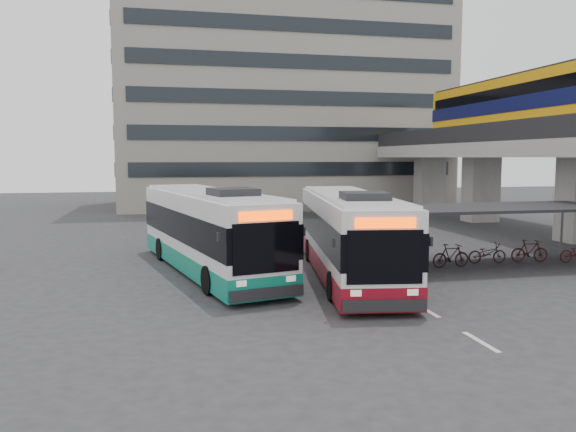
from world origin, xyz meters
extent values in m
plane|color=#28282B|center=(0.00, 0.00, 0.00)|extent=(120.00, 120.00, 0.00)
cube|color=gray|center=(17.00, 18.00, 2.30)|extent=(2.20, 1.60, 4.60)
cube|color=gray|center=(17.00, 26.00, 2.30)|extent=(2.20, 1.60, 4.60)
cube|color=gray|center=(17.00, 12.00, 5.05)|extent=(8.00, 32.00, 0.90)
cube|color=black|center=(13.25, 12.00, 6.05)|extent=(0.35, 32.00, 1.10)
cube|color=orange|center=(17.00, 12.82, 7.60)|extent=(2.90, 20.00, 3.90)
cube|color=#0A0E3A|center=(17.00, 12.82, 7.80)|extent=(2.98, 20.02, 0.90)
cube|color=black|center=(17.00, 12.82, 8.60)|extent=(2.96, 19.20, 0.70)
cube|color=black|center=(17.00, 12.82, 9.55)|extent=(2.70, 19.60, 0.25)
cylinder|color=#595B60|center=(3.70, 4.80, 1.20)|extent=(0.12, 0.12, 2.40)
cylinder|color=#595B60|center=(13.30, 4.80, 1.20)|extent=(0.12, 0.12, 2.40)
cylinder|color=#595B60|center=(3.70, 1.20, 1.20)|extent=(0.12, 0.12, 2.40)
cube|color=black|center=(8.50, 3.00, 2.48)|extent=(10.00, 4.00, 0.12)
imported|color=black|center=(4.50, 3.00, 0.45)|extent=(1.71, 0.60, 0.90)
imported|color=black|center=(6.50, 3.00, 0.50)|extent=(1.66, 0.47, 1.00)
imported|color=black|center=(8.50, 3.00, 0.45)|extent=(1.71, 0.60, 0.90)
imported|color=black|center=(10.50, 3.00, 0.50)|extent=(1.66, 0.47, 1.00)
imported|color=#350C0F|center=(12.50, 3.00, 0.45)|extent=(1.71, 0.60, 0.90)
cube|color=gray|center=(6.00, 36.00, 12.50)|extent=(30.00, 15.00, 25.00)
cube|color=beige|center=(2.50, -6.00, 0.01)|extent=(0.15, 1.60, 0.01)
cube|color=beige|center=(2.50, -3.00, 0.01)|extent=(0.15, 1.60, 0.01)
cube|color=beige|center=(2.50, 0.00, 0.01)|extent=(0.15, 1.60, 0.01)
cube|color=white|center=(1.75, 2.17, 1.77)|extent=(4.18, 11.90, 2.67)
cube|color=maroon|center=(1.75, 2.17, 0.53)|extent=(4.23, 11.95, 0.73)
cube|color=black|center=(1.75, 2.17, 1.90)|extent=(4.24, 11.93, 1.12)
cube|color=#F83F00|center=(0.88, -3.59, 2.77)|extent=(1.73, 0.34, 0.29)
cube|color=black|center=(1.32, -0.71, 3.32)|extent=(1.70, 1.76, 0.27)
cylinder|color=black|center=(0.05, -1.35, 0.49)|extent=(0.43, 1.00, 0.97)
cylinder|color=black|center=(3.38, 5.23, 0.49)|extent=(0.43, 1.00, 0.97)
cube|color=white|center=(-3.47, 4.33, 1.81)|extent=(5.12, 12.13, 2.72)
cube|color=#0D7860|center=(-3.47, 4.33, 0.54)|extent=(5.17, 12.18, 0.74)
cube|color=black|center=(-3.47, 4.33, 1.93)|extent=(5.18, 12.17, 1.14)
cube|color=#F83F00|center=(-2.14, -1.45, 2.82)|extent=(1.74, 0.47, 0.30)
cube|color=black|center=(-2.80, 1.44, 3.38)|extent=(1.83, 1.88, 0.28)
cylinder|color=black|center=(-3.77, 0.36, 0.49)|extent=(0.51, 1.03, 0.99)
cylinder|color=black|center=(-3.07, 7.83, 0.49)|extent=(0.51, 1.03, 0.99)
imported|color=black|center=(-2.08, -0.07, 0.92)|extent=(0.62, 0.77, 1.84)
camera|label=1|loc=(-5.15, -18.27, 4.61)|focal=35.00mm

